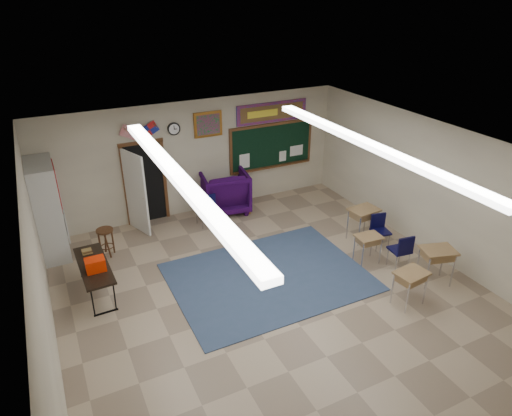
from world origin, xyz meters
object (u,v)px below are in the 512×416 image
wingback_armchair (224,191)px  wooden_stool (106,242)px  student_desk_front_right (363,222)px  folding_table (96,278)px  student_desk_front_left (367,248)px

wingback_armchair → wooden_stool: 3.41m
student_desk_front_right → folding_table: (-6.07, 0.61, -0.09)m
wingback_armchair → student_desk_front_left: (1.82, -3.79, -0.20)m
student_desk_front_left → folding_table: bearing=169.2°
student_desk_front_right → wooden_stool: size_ratio=1.23×
student_desk_front_right → wooden_stool: 5.97m
wingback_armchair → folding_table: wingback_armchair is taller
wingback_armchair → student_desk_front_left: 4.21m
student_desk_front_left → student_desk_front_right: (0.54, 0.86, 0.08)m
student_desk_front_left → wooden_stool: student_desk_front_left is taller
wingback_armchair → student_desk_front_right: wingback_armchair is taller
student_desk_front_left → wingback_armchair: bearing=119.8°
wingback_armchair → student_desk_front_right: size_ratio=1.54×
student_desk_front_right → folding_table: size_ratio=0.50×
folding_table → student_desk_front_left: bearing=-16.6°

